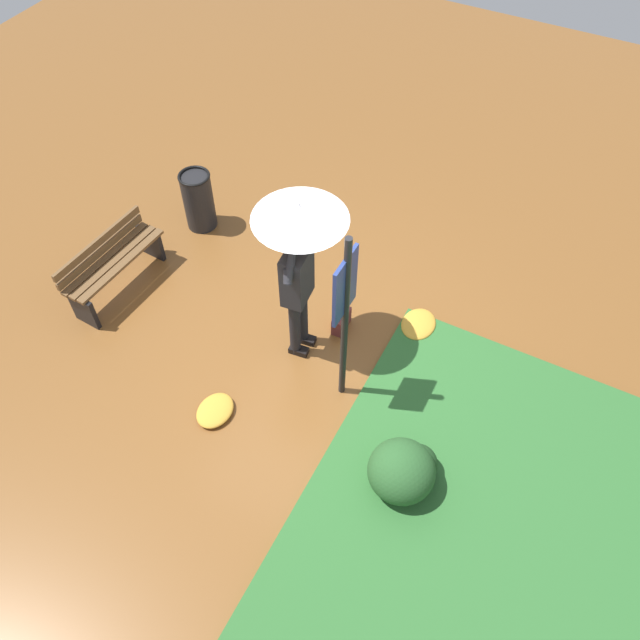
# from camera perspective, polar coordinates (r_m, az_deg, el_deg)

# --- Properties ---
(ground_plane) EXTENTS (18.00, 18.00, 0.00)m
(ground_plane) POSITION_cam_1_polar(r_m,az_deg,el_deg) (7.43, -0.60, -2.79)
(ground_plane) COLOR brown
(grass_verge) EXTENTS (4.80, 4.00, 0.05)m
(grass_verge) POSITION_cam_1_polar(r_m,az_deg,el_deg) (6.50, 16.37, -20.21)
(grass_verge) COLOR #2D662D
(grass_verge) RESTS_ON ground_plane
(person_with_umbrella) EXTENTS (0.96, 0.96, 2.04)m
(person_with_umbrella) POSITION_cam_1_polar(r_m,az_deg,el_deg) (6.36, -1.91, 6.68)
(person_with_umbrella) COLOR black
(person_with_umbrella) RESTS_ON ground_plane
(info_sign_post) EXTENTS (0.44, 0.07, 2.30)m
(info_sign_post) POSITION_cam_1_polar(r_m,az_deg,el_deg) (5.97, 2.21, 1.34)
(info_sign_post) COLOR black
(info_sign_post) RESTS_ON ground_plane
(handbag) EXTENTS (0.31, 0.16, 0.37)m
(handbag) POSITION_cam_1_polar(r_m,az_deg,el_deg) (7.55, 1.90, -0.05)
(handbag) COLOR brown
(handbag) RESTS_ON ground_plane
(park_bench) EXTENTS (1.40, 0.45, 0.75)m
(park_bench) POSITION_cam_1_polar(r_m,az_deg,el_deg) (8.17, -17.91, 4.78)
(park_bench) COLOR black
(park_bench) RESTS_ON ground_plane
(trash_bin) EXTENTS (0.42, 0.42, 0.83)m
(trash_bin) POSITION_cam_1_polar(r_m,az_deg,el_deg) (8.75, -10.74, 10.40)
(trash_bin) COLOR black
(trash_bin) RESTS_ON ground_plane
(shrub_cluster) EXTENTS (0.72, 0.66, 0.59)m
(shrub_cluster) POSITION_cam_1_polar(r_m,az_deg,el_deg) (6.40, 7.51, -13.03)
(shrub_cluster) COLOR #285628
(shrub_cluster) RESTS_ON ground_plane
(leaf_pile_near_person) EXTENTS (0.49, 0.40, 0.11)m
(leaf_pile_near_person) POSITION_cam_1_polar(r_m,az_deg,el_deg) (7.69, 8.73, -0.36)
(leaf_pile_near_person) COLOR gold
(leaf_pile_near_person) RESTS_ON ground_plane
(leaf_pile_by_bench) EXTENTS (0.46, 0.37, 0.10)m
(leaf_pile_by_bench) POSITION_cam_1_polar(r_m,az_deg,el_deg) (7.02, -9.29, -7.93)
(leaf_pile_by_bench) COLOR gold
(leaf_pile_by_bench) RESTS_ON ground_plane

